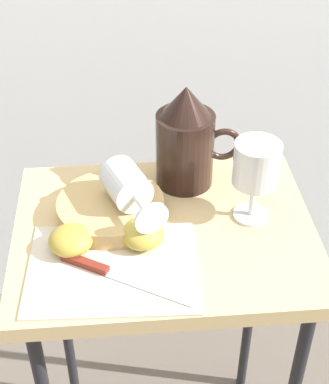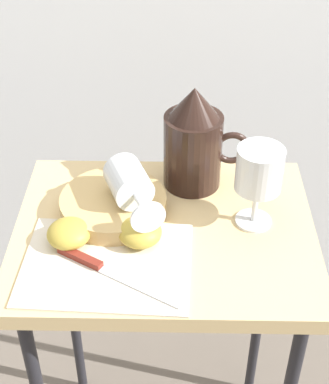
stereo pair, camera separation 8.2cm
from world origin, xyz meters
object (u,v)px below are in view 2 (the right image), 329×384
basket_tray (113,205)px  apple_half_left (69,233)px  wine_glass_tipped_near (129,184)px  apple_half_right (140,232)px  pitcher (194,147)px  table (164,264)px  knife (99,267)px  wine_glass_upright (259,173)px

basket_tray → apple_half_left: bearing=-128.3°
wine_glass_tipped_near → apple_half_right: wine_glass_tipped_near is taller
pitcher → table: bearing=-110.6°
pitcher → knife: (-0.15, -0.24, -0.07)m
table → apple_half_right: (-0.04, -0.04, 0.11)m
pitcher → wine_glass_upright: 0.16m
wine_glass_tipped_near → apple_half_left: size_ratio=2.15×
basket_tray → apple_half_right: 0.09m
wine_glass_upright → apple_half_right: size_ratio=2.07×
knife → apple_half_left: bearing=132.6°
wine_glass_upright → apple_half_right: 0.22m
wine_glass_tipped_near → knife: size_ratio=0.76×
wine_glass_tipped_near → table: bearing=-30.3°
apple_half_right → apple_half_left: bearing=-177.3°
table → basket_tray: (-0.09, 0.04, 0.10)m
basket_tray → apple_half_right: bearing=-56.8°
table → apple_half_right: 0.12m
pitcher → apple_half_left: (-0.21, -0.18, -0.06)m
wine_glass_tipped_near → pitcher: bearing=41.8°
pitcher → apple_half_right: size_ratio=2.74×
basket_tray → wine_glass_upright: bearing=-4.7°
apple_half_left → table: bearing=15.5°
wine_glass_upright → apple_half_right: bearing=-163.4°
table → apple_half_right: size_ratio=9.81×
apple_half_right → table: bearing=43.5°
basket_tray → knife: basket_tray is taller
basket_tray → apple_half_left: apple_half_left is taller
pitcher → wine_glass_tipped_near: bearing=-138.2°
pitcher → apple_half_left: size_ratio=2.74×
apple_half_left → apple_half_right: 0.12m
basket_tray → pitcher: bearing=33.6°
basket_tray → knife: (-0.01, -0.15, -0.01)m
table → wine_glass_upright: (0.16, 0.02, 0.19)m
table → basket_tray: 0.15m
apple_half_left → knife: bearing=-47.4°
basket_tray → apple_half_right: (0.05, -0.08, 0.01)m
apple_half_left → apple_half_right: (0.12, 0.01, 0.00)m
apple_half_left → knife: size_ratio=0.35×
pitcher → wine_glass_upright: (0.11, -0.12, 0.02)m
wine_glass_upright → apple_half_left: 0.33m
wine_glass_tipped_near → apple_half_right: 0.09m
basket_tray → pitcher: pitcher is taller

